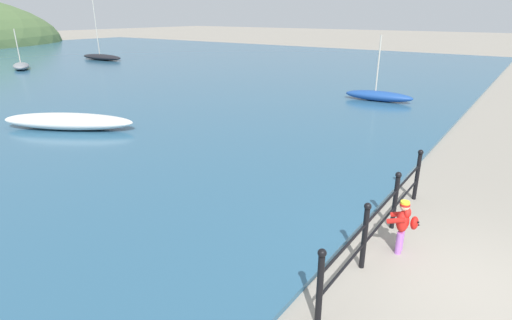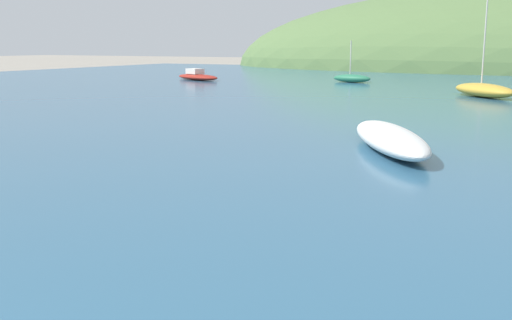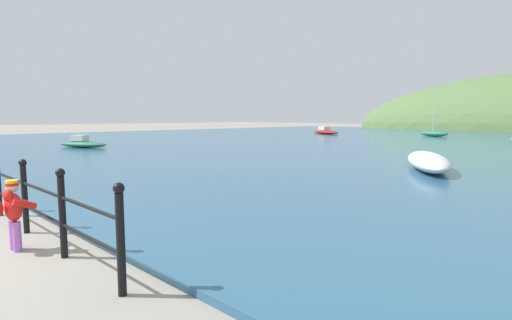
{
  "view_description": "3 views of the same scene",
  "coord_description": "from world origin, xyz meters",
  "views": [
    {
      "loc": [
        -6.28,
        -0.35,
        4.05
      ],
      "look_at": [
        0.42,
        4.39,
        1.03
      ],
      "focal_mm": 28.0,
      "sensor_mm": 36.0,
      "label": 1
    },
    {
      "loc": [
        4.72,
        -0.31,
        2.54
      ],
      "look_at": [
        0.79,
        7.37,
        0.86
      ],
      "focal_mm": 42.0,
      "sensor_mm": 36.0,
      "label": 2
    },
    {
      "loc": [
        6.52,
        -0.38,
        1.88
      ],
      "look_at": [
        0.45,
        5.79,
        0.94
      ],
      "focal_mm": 28.0,
      "sensor_mm": 36.0,
      "label": 3
    }
  ],
  "objects": [
    {
      "name": "boat_far_right",
      "position": [
        1.44,
        29.32,
        0.43
      ],
      "size": [
        3.75,
        4.05,
        5.19
      ],
      "color": "gold",
      "rests_on": "water"
    },
    {
      "name": "boat_twin_mast",
      "position": [
        -7.35,
        36.72,
        0.37
      ],
      "size": [
        2.76,
        1.39,
        2.63
      ],
      "color": "#287551",
      "rests_on": "water"
    },
    {
      "name": "water",
      "position": [
        0.0,
        32.0,
        0.05
      ],
      "size": [
        80.0,
        60.0,
        0.1
      ],
      "primitive_type": "cube",
      "color": "#2D5B7A",
      "rests_on": "ground"
    },
    {
      "name": "boat_mid_harbor",
      "position": [
        -17.56,
        34.44,
        0.35
      ],
      "size": [
        4.48,
        3.04,
        0.76
      ],
      "color": "maroon",
      "rests_on": "water"
    },
    {
      "name": "boat_red_dinghy",
      "position": [
        1.23,
        13.32,
        0.38
      ],
      "size": [
        3.4,
        4.84,
        0.57
      ],
      "color": "silver",
      "rests_on": "water"
    }
  ]
}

